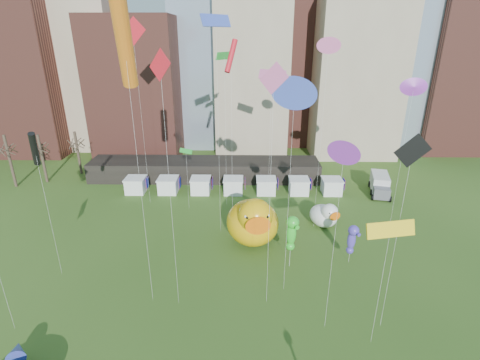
{
  "coord_description": "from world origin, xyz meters",
  "views": [
    {
      "loc": [
        2.8,
        -14.85,
        22.55
      ],
      "look_at": [
        2.4,
        11.41,
        12.0
      ],
      "focal_mm": 27.0,
      "sensor_mm": 36.0,
      "label": 1
    }
  ],
  "objects_px": {
    "seahorse_green": "(292,231)",
    "box_truck": "(380,184)",
    "big_duck": "(253,221)",
    "small_duck": "(325,215)",
    "seahorse_purple": "(352,237)"
  },
  "relations": [
    {
      "from": "seahorse_green",
      "to": "box_truck",
      "type": "height_order",
      "value": "seahorse_green"
    },
    {
      "from": "big_duck",
      "to": "seahorse_green",
      "type": "height_order",
      "value": "big_duck"
    },
    {
      "from": "seahorse_green",
      "to": "small_duck",
      "type": "bearing_deg",
      "value": 37.9
    },
    {
      "from": "seahorse_green",
      "to": "seahorse_purple",
      "type": "relative_size",
      "value": 1.33
    },
    {
      "from": "small_duck",
      "to": "seahorse_purple",
      "type": "relative_size",
      "value": 1.12
    },
    {
      "from": "seahorse_green",
      "to": "box_truck",
      "type": "xyz_separation_m",
      "value": [
        15.95,
        19.49,
        -2.89
      ]
    },
    {
      "from": "seahorse_green",
      "to": "box_truck",
      "type": "bearing_deg",
      "value": 29.98
    },
    {
      "from": "seahorse_purple",
      "to": "seahorse_green",
      "type": "bearing_deg",
      "value": 164.51
    },
    {
      "from": "big_duck",
      "to": "small_duck",
      "type": "xyz_separation_m",
      "value": [
        9.1,
        4.16,
        -1.33
      ]
    },
    {
      "from": "box_truck",
      "to": "big_duck",
      "type": "bearing_deg",
      "value": -130.04
    },
    {
      "from": "small_duck",
      "to": "seahorse_green",
      "type": "distance_m",
      "value": 10.59
    },
    {
      "from": "big_duck",
      "to": "small_duck",
      "type": "distance_m",
      "value": 10.09
    },
    {
      "from": "seahorse_green",
      "to": "box_truck",
      "type": "relative_size",
      "value": 0.86
    },
    {
      "from": "small_duck",
      "to": "box_truck",
      "type": "distance_m",
      "value": 15.12
    },
    {
      "from": "big_duck",
      "to": "seahorse_green",
      "type": "xyz_separation_m",
      "value": [
        3.77,
        -4.58,
        1.39
      ]
    }
  ]
}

